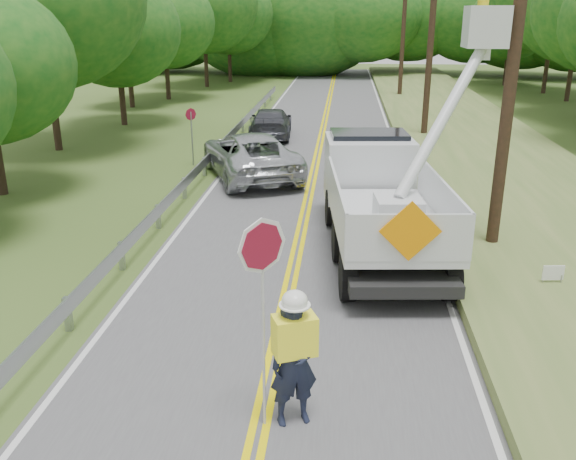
{
  "coord_description": "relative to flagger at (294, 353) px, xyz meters",
  "views": [
    {
      "loc": [
        1.12,
        -6.15,
        5.86
      ],
      "look_at": [
        0.0,
        6.0,
        1.5
      ],
      "focal_mm": 38.15,
      "sensor_mm": 36.0,
      "label": 1
    }
  ],
  "objects": [
    {
      "name": "road",
      "position": [
        -0.49,
        12.42,
        -1.17
      ],
      "size": [
        7.2,
        96.0,
        0.03
      ],
      "color": "#504F52",
      "rests_on": "ground"
    },
    {
      "name": "guardrail",
      "position": [
        -4.51,
        13.32,
        -0.63
      ],
      "size": [
        0.18,
        48.0,
        0.77
      ],
      "color": "#95999D",
      "rests_on": "ground"
    },
    {
      "name": "utility_poles",
      "position": [
        4.51,
        15.43,
        4.09
      ],
      "size": [
        1.6,
        43.3,
        10.0
      ],
      "color": "black",
      "rests_on": "ground"
    },
    {
      "name": "tall_grass_verge",
      "position": [
        6.61,
        12.42,
        -1.03
      ],
      "size": [
        7.0,
        96.0,
        0.3
      ],
      "primitive_type": "cube",
      "color": "#4F6A30",
      "rests_on": "ground"
    },
    {
      "name": "treeline_left",
      "position": [
        -11.18,
        28.48,
        4.37
      ],
      "size": [
        10.81,
        55.43,
        10.32
      ],
      "color": "#332319",
      "rests_on": "ground"
    },
    {
      "name": "treeline_horizon",
      "position": [
        -1.78,
        54.69,
        4.32
      ],
      "size": [
        55.98,
        14.07,
        12.11
      ],
      "color": "#134F17",
      "rests_on": "ground"
    },
    {
      "name": "flagger",
      "position": [
        0.0,
        0.0,
        0.0
      ],
      "size": [
        1.16,
        0.78,
        3.27
      ],
      "color": "#191E33",
      "rests_on": "road"
    },
    {
      "name": "bucket_truck",
      "position": [
        1.68,
        8.1,
        0.44
      ],
      "size": [
        4.21,
        7.63,
        7.18
      ],
      "color": "black",
      "rests_on": "road"
    },
    {
      "name": "suv_silver",
      "position": [
        -2.82,
        14.37,
        -0.33
      ],
      "size": [
        4.85,
        6.61,
        1.67
      ],
      "primitive_type": "imported",
      "rotation": [
        0.0,
        0.0,
        3.53
      ],
      "color": "#B8BBC0",
      "rests_on": "road"
    },
    {
      "name": "suv_darkgrey",
      "position": [
        -2.96,
        22.06,
        -0.46
      ],
      "size": [
        2.29,
        4.97,
        1.41
      ],
      "primitive_type": "imported",
      "rotation": [
        0.0,
        0.0,
        3.21
      ],
      "color": "#3D3F46",
      "rests_on": "road"
    },
    {
      "name": "stop_sign_permanent",
      "position": [
        -5.41,
        15.99,
        0.33
      ],
      "size": [
        0.35,
        0.38,
        2.3
      ],
      "color": "#95999D",
      "rests_on": "ground"
    },
    {
      "name": "yard_sign",
      "position": [
        5.25,
        4.92,
        -0.69
      ],
      "size": [
        0.47,
        0.09,
        0.69
      ],
      "color": "white",
      "rests_on": "ground"
    }
  ]
}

